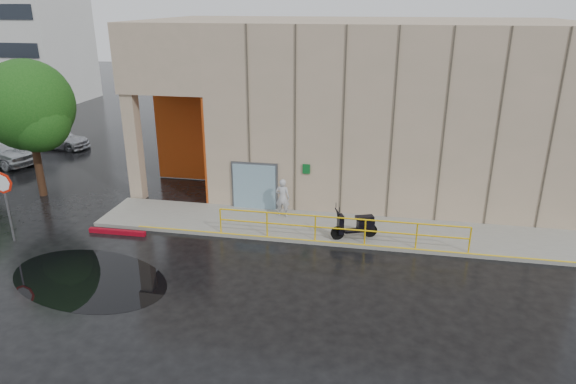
% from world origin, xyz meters
% --- Properties ---
extents(ground, '(120.00, 120.00, 0.00)m').
position_xyz_m(ground, '(0.00, 0.00, 0.00)').
color(ground, black).
rests_on(ground, ground).
extents(sidewalk, '(20.00, 3.00, 0.15)m').
position_xyz_m(sidewalk, '(4.00, 4.50, 0.07)').
color(sidewalk, gray).
rests_on(sidewalk, ground).
extents(building, '(20.00, 10.17, 8.00)m').
position_xyz_m(building, '(5.10, 10.98, 4.21)').
color(building, tan).
rests_on(building, ground).
extents(guardrail, '(9.56, 0.06, 1.03)m').
position_xyz_m(guardrail, '(4.25, 3.15, 0.68)').
color(guardrail, yellow).
rests_on(guardrail, sidewalk).
extents(distant_building, '(12.00, 8.08, 15.00)m').
position_xyz_m(distant_building, '(-28.00, 27.98, 7.50)').
color(distant_building, silver).
rests_on(distant_building, ground).
extents(person, '(0.62, 0.42, 1.67)m').
position_xyz_m(person, '(1.60, 5.23, 0.99)').
color(person, '#B4B5BA').
rests_on(person, sidewalk).
extents(scooter, '(1.90, 1.21, 1.44)m').
position_xyz_m(scooter, '(4.79, 3.61, 0.98)').
color(scooter, black).
rests_on(scooter, sidewalk).
extents(stop_sign, '(0.86, 0.10, 2.85)m').
position_xyz_m(stop_sign, '(-8.35, 1.15, 2.05)').
color(stop_sign, '#5E5E63').
rests_on(stop_sign, ground).
extents(red_curb, '(2.40, 0.21, 0.18)m').
position_xyz_m(red_curb, '(-4.67, 2.50, 0.09)').
color(red_curb, maroon).
rests_on(red_curb, ground).
extents(puddle, '(6.83, 5.27, 0.01)m').
position_xyz_m(puddle, '(-3.87, -0.97, 0.00)').
color(puddle, black).
rests_on(puddle, ground).
extents(car_a, '(4.91, 3.04, 1.56)m').
position_xyz_m(car_a, '(-15.86, 10.00, 0.78)').
color(car_a, silver).
rests_on(car_a, ground).
extents(car_c, '(4.10, 1.73, 1.18)m').
position_xyz_m(car_c, '(-14.72, 13.70, 0.59)').
color(car_c, '#B6B7BE').
rests_on(car_c, ground).
extents(tree_near, '(4.14, 4.14, 6.46)m').
position_xyz_m(tree_near, '(-10.22, 5.84, 4.22)').
color(tree_near, black).
rests_on(tree_near, ground).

